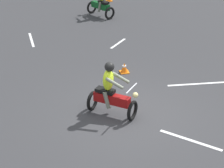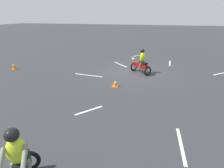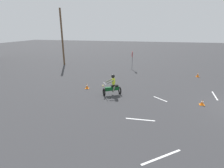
{
  "view_description": "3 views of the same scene",
  "coord_description": "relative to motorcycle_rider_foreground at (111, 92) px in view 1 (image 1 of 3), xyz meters",
  "views": [
    {
      "loc": [
        -2.81,
        -10.65,
        6.54
      ],
      "look_at": [
        -0.47,
        0.13,
        1.0
      ],
      "focal_mm": 70.0,
      "sensor_mm": 36.0,
      "label": 1
    },
    {
      "loc": [
        -1.55,
        11.42,
        3.66
      ],
      "look_at": [
        0.25,
        4.74,
        0.9
      ],
      "focal_mm": 28.0,
      "sensor_mm": 36.0,
      "label": 2
    },
    {
      "loc": [
        -11.58,
        6.27,
        5.04
      ],
      "look_at": [
        0.97,
        9.35,
        0.9
      ],
      "focal_mm": 28.0,
      "sensor_mm": 36.0,
      "label": 3
    }
  ],
  "objects": [
    {
      "name": "motorcycle_rider_foreground",
      "position": [
        0.0,
        0.0,
        0.0
      ],
      "size": [
        1.47,
        1.35,
        1.66
      ],
      "rotation": [
        0.0,
        0.0,
        4.03
      ],
      "color": "black",
      "rests_on": "ground"
    },
    {
      "name": "motorcycle_rider_background",
      "position": [
        1.49,
        9.17,
        0.0
      ],
      "size": [
        1.23,
        1.51,
        1.66
      ],
      "rotation": [
        0.0,
        0.0,
        0.54
      ],
      "color": "black",
      "rests_on": "ground"
    },
    {
      "name": "lane_stripe_se",
      "position": [
        1.78,
        -1.78,
        -0.72
      ],
      "size": [
        1.33,
        1.33,
        0.01
      ],
      "primitive_type": "cube",
      "rotation": [
        0.0,
        0.0,
        7.07
      ],
      "color": "silver",
      "rests_on": "ground"
    },
    {
      "name": "lane_stripe_e",
      "position": [
        3.21,
        1.32,
        -0.72
      ],
      "size": [
        1.97,
        0.26,
        0.01
      ],
      "primitive_type": "cube",
      "rotation": [
        0.0,
        0.0,
        1.49
      ],
      "color": "silver",
      "rests_on": "ground"
    },
    {
      "name": "traffic_cone_near_right",
      "position": [
        1.07,
        2.73,
        -0.55
      ],
      "size": [
        0.32,
        0.32,
        0.36
      ],
      "color": "orange",
      "rests_on": "ground"
    },
    {
      "name": "lane_stripe_n",
      "position": [
        -1.97,
        6.67,
        -0.72
      ],
      "size": [
        0.18,
        1.67,
        0.01
      ],
      "primitive_type": "cube",
      "rotation": [
        0.0,
        0.0,
        3.19
      ],
      "color": "silver",
      "rests_on": "ground"
    },
    {
      "name": "lane_stripe_ne",
      "position": [
        1.48,
        5.49,
        -0.72
      ],
      "size": [
        0.88,
        1.01,
        0.01
      ],
      "primitive_type": "cube",
      "rotation": [
        0.0,
        0.0,
        2.44
      ],
      "color": "silver",
      "rests_on": "ground"
    },
    {
      "name": "ground_plane",
      "position": [
        0.5,
        -0.15,
        -0.73
      ],
      "size": [
        120.0,
        120.0,
        0.0
      ],
      "primitive_type": "plane",
      "color": "#333335"
    }
  ]
}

